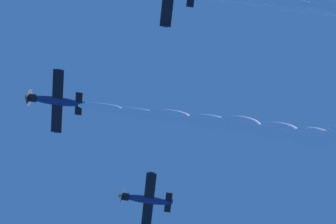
# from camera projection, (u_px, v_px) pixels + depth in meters

# --- Properties ---
(airplane_lead) EXTENTS (8.14, 7.71, 2.51)m
(airplane_lead) POSITION_uv_depth(u_px,v_px,m) (54.00, 101.00, 64.37)
(airplane_lead) COLOR navy
(airplane_right_wingman) EXTENTS (8.13, 7.70, 2.58)m
(airplane_right_wingman) POSITION_uv_depth(u_px,v_px,m) (146.00, 199.00, 69.56)
(airplane_right_wingman) COLOR navy
(smoke_trail_lead) EXTENTS (31.32, 40.58, 5.67)m
(smoke_trail_lead) POSITION_uv_depth(u_px,v_px,m) (316.00, 135.00, 63.04)
(smoke_trail_lead) COLOR white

